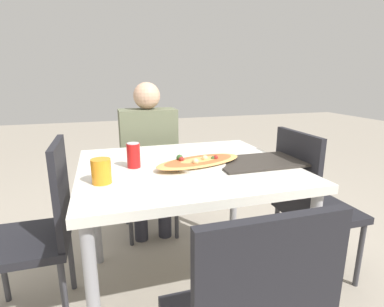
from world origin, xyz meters
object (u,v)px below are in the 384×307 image
(dining_table, at_px, (186,178))
(pizza_main, at_px, (199,162))
(chair_side_left, at_px, (40,226))
(person_seated, at_px, (149,150))
(drink_glass, at_px, (101,171))
(soda_can, at_px, (134,155))
(chair_far_seated, at_px, (147,168))
(chair_side_right, at_px, (310,200))

(dining_table, relative_size, pizza_main, 2.08)
(chair_side_left, bearing_deg, person_seated, -43.68)
(person_seated, distance_m, drink_glass, 0.93)
(soda_can, bearing_deg, pizza_main, -12.63)
(drink_glass, bearing_deg, chair_far_seated, 71.05)
(chair_side_right, relative_size, drink_glass, 8.55)
(chair_side_left, bearing_deg, pizza_main, -95.16)
(chair_far_seated, xyz_separation_m, person_seated, (0.00, -0.12, 0.17))
(chair_side_right, bearing_deg, chair_far_seated, -138.17)
(pizza_main, bearing_deg, chair_far_seated, 99.55)
(pizza_main, relative_size, drink_glass, 4.85)
(chair_side_right, relative_size, pizza_main, 1.76)
(person_seated, bearing_deg, chair_far_seated, -90.00)
(dining_table, xyz_separation_m, chair_side_left, (-0.72, 0.03, -0.18))
(chair_far_seated, distance_m, person_seated, 0.21)
(chair_far_seated, height_order, drink_glass, chair_far_seated)
(chair_side_left, distance_m, pizza_main, 0.83)
(person_seated, height_order, pizza_main, person_seated)
(dining_table, height_order, chair_far_seated, chair_far_seated)
(soda_can, bearing_deg, dining_table, -6.64)
(chair_side_left, height_order, drink_glass, chair_side_left)
(chair_side_left, bearing_deg, dining_table, -92.30)
(chair_far_seated, height_order, chair_side_right, same)
(pizza_main, bearing_deg, dining_table, 144.76)
(chair_far_seated, distance_m, pizza_main, 0.91)
(dining_table, bearing_deg, chair_far_seated, 95.97)
(chair_side_right, height_order, pizza_main, chair_side_right)
(dining_table, relative_size, chair_side_left, 1.18)
(person_seated, bearing_deg, chair_side_left, 46.32)
(dining_table, relative_size, soda_can, 8.58)
(dining_table, distance_m, soda_can, 0.30)
(chair_far_seated, xyz_separation_m, drink_glass, (-0.33, -0.97, 0.31))
(dining_table, distance_m, pizza_main, 0.12)
(drink_glass, bearing_deg, chair_side_right, 3.57)
(dining_table, height_order, drink_glass, drink_glass)
(chair_side_right, height_order, person_seated, person_seated)
(dining_table, xyz_separation_m, drink_glass, (-0.42, -0.16, 0.13))
(chair_far_seated, bearing_deg, dining_table, 95.97)
(chair_side_right, relative_size, soda_can, 7.28)
(pizza_main, xyz_separation_m, soda_can, (-0.32, 0.07, 0.04))
(dining_table, height_order, chair_side_right, chair_side_right)
(pizza_main, bearing_deg, chair_side_right, -4.10)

